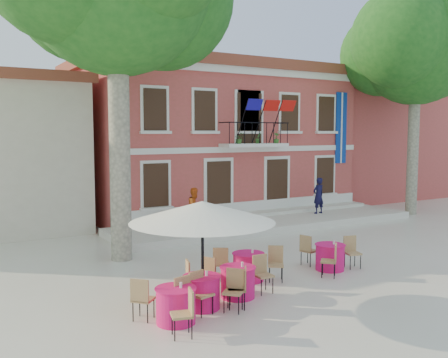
% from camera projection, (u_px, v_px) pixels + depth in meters
% --- Properties ---
extents(ground, '(90.00, 90.00, 0.00)m').
position_uv_depth(ground, '(296.00, 252.00, 16.96)').
color(ground, beige).
rests_on(ground, ground).
extents(main_building, '(13.50, 9.59, 7.50)m').
position_uv_depth(main_building, '(207.00, 138.00, 26.19)').
color(main_building, '#C44746').
rests_on(main_building, ground).
extents(neighbor_east, '(9.40, 9.40, 6.40)m').
position_uv_depth(neighbor_east, '(358.00, 145.00, 33.16)').
color(neighbor_east, '#C44746').
rests_on(neighbor_east, ground).
extents(terrace, '(14.00, 3.40, 0.30)m').
position_uv_depth(terrace, '(269.00, 223.00, 21.73)').
color(terrace, silver).
rests_on(terrace, ground).
extents(plane_tree_east, '(5.61, 5.61, 11.02)m').
position_uv_depth(plane_tree_east, '(416.00, 48.00, 24.25)').
color(plane_tree_east, '#A59E84').
rests_on(plane_tree_east, ground).
extents(patio_umbrella, '(3.36, 3.36, 2.50)m').
position_uv_depth(patio_umbrella, '(202.00, 212.00, 11.41)').
color(patio_umbrella, black).
rests_on(patio_umbrella, ground).
extents(pedestrian_navy, '(0.64, 0.45, 1.68)m').
position_uv_depth(pedestrian_navy, '(318.00, 196.00, 23.19)').
color(pedestrian_navy, black).
rests_on(pedestrian_navy, terrace).
extents(pedestrian_orange, '(0.90, 0.79, 1.54)m').
position_uv_depth(pedestrian_orange, '(195.00, 207.00, 20.21)').
color(pedestrian_orange, orange).
rests_on(pedestrian_orange, terrace).
extents(cafe_table_0, '(1.80, 1.82, 0.95)m').
position_uv_depth(cafe_table_0, '(176.00, 303.00, 10.62)').
color(cafe_table_0, '#DE146D').
rests_on(cafe_table_0, ground).
extents(cafe_table_1, '(1.67, 1.87, 0.95)m').
position_uv_depth(cafe_table_1, '(238.00, 280.00, 12.29)').
color(cafe_table_1, '#DE146D').
rests_on(cafe_table_1, ground).
extents(cafe_table_2, '(1.80, 1.82, 0.95)m').
position_uv_depth(cafe_table_2, '(202.00, 290.00, 11.51)').
color(cafe_table_2, '#DE146D').
rests_on(cafe_table_2, ground).
extents(cafe_table_3, '(1.82, 1.44, 0.95)m').
position_uv_depth(cafe_table_3, '(248.00, 266.00, 13.69)').
color(cafe_table_3, '#DE146D').
rests_on(cafe_table_3, ground).
extents(cafe_table_4, '(1.81, 1.81, 0.95)m').
position_uv_depth(cafe_table_4, '(330.00, 256.00, 14.76)').
color(cafe_table_4, '#DE146D').
rests_on(cafe_table_4, ground).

